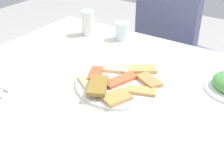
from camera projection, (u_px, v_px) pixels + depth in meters
dining_table at (107, 94)px, 1.13m from camera, size 1.19×0.94×0.70m
dining_chair at (173, 49)px, 1.77m from camera, size 0.50×0.50×0.91m
pide_platter at (119, 82)px, 1.06m from camera, size 0.33×0.34×0.04m
soda_can at (88, 23)px, 1.45m from camera, size 0.08×0.08×0.12m
drinking_glass at (122, 31)px, 1.40m from camera, size 0.07×0.07×0.09m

